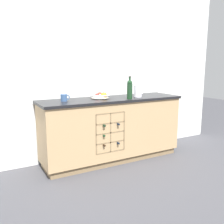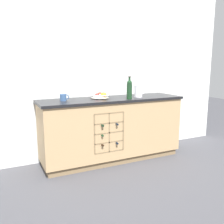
{
  "view_description": "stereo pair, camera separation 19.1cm",
  "coord_description": "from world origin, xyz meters",
  "px_view_note": "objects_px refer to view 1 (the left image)",
  "views": [
    {
      "loc": [
        -1.7,
        -3.08,
        1.38
      ],
      "look_at": [
        0.0,
        0.0,
        0.71
      ],
      "focal_mm": 40.0,
      "sensor_mm": 36.0,
      "label": 1
    },
    {
      "loc": [
        -1.53,
        -3.17,
        1.38
      ],
      "look_at": [
        0.0,
        0.0,
        0.71
      ],
      "focal_mm": 40.0,
      "sensor_mm": 36.0,
      "label": 2
    }
  ],
  "objects_px": {
    "white_pitcher": "(138,91)",
    "standing_wine_bottle": "(130,89)",
    "ceramic_mug": "(64,98)",
    "fruit_bowl": "(101,96)"
  },
  "relations": [
    {
      "from": "white_pitcher",
      "to": "standing_wine_bottle",
      "type": "bearing_deg",
      "value": -153.0
    },
    {
      "from": "white_pitcher",
      "to": "ceramic_mug",
      "type": "relative_size",
      "value": 1.49
    },
    {
      "from": "ceramic_mug",
      "to": "standing_wine_bottle",
      "type": "height_order",
      "value": "standing_wine_bottle"
    },
    {
      "from": "fruit_bowl",
      "to": "standing_wine_bottle",
      "type": "relative_size",
      "value": 0.89
    },
    {
      "from": "ceramic_mug",
      "to": "standing_wine_bottle",
      "type": "relative_size",
      "value": 0.39
    },
    {
      "from": "fruit_bowl",
      "to": "standing_wine_bottle",
      "type": "height_order",
      "value": "standing_wine_bottle"
    },
    {
      "from": "standing_wine_bottle",
      "to": "white_pitcher",
      "type": "bearing_deg",
      "value": 27.0
    },
    {
      "from": "fruit_bowl",
      "to": "ceramic_mug",
      "type": "relative_size",
      "value": 2.29
    },
    {
      "from": "fruit_bowl",
      "to": "ceramic_mug",
      "type": "xyz_separation_m",
      "value": [
        -0.53,
        -0.01,
        0.01
      ]
    },
    {
      "from": "white_pitcher",
      "to": "standing_wine_bottle",
      "type": "distance_m",
      "value": 0.25
    }
  ]
}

